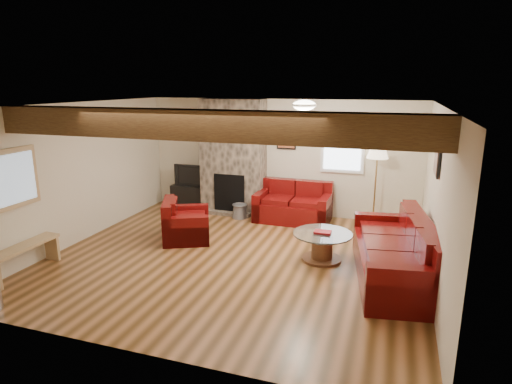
{
  "coord_description": "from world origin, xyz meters",
  "views": [
    {
      "loc": [
        2.39,
        -6.18,
        2.82
      ],
      "look_at": [
        0.22,
        0.4,
        1.05
      ],
      "focal_mm": 30.0,
      "sensor_mm": 36.0,
      "label": 1
    }
  ],
  "objects_px": {
    "armchair_red": "(186,220)",
    "television": "(193,175)",
    "sofa_three": "(394,250)",
    "loveseat": "(293,202)",
    "coffee_table": "(322,247)",
    "tv_cabinet": "(194,196)",
    "floor_lamp": "(377,155)"
  },
  "relations": [
    {
      "from": "armchair_red",
      "to": "television",
      "type": "relative_size",
      "value": 1.08
    },
    {
      "from": "sofa_three",
      "to": "loveseat",
      "type": "xyz_separation_m",
      "value": [
        -2.04,
        2.24,
        -0.05
      ]
    },
    {
      "from": "television",
      "to": "loveseat",
      "type": "bearing_deg",
      "value": -7.02
    },
    {
      "from": "sofa_three",
      "to": "coffee_table",
      "type": "xyz_separation_m",
      "value": [
        -1.11,
        0.36,
        -0.22
      ]
    },
    {
      "from": "loveseat",
      "to": "coffee_table",
      "type": "height_order",
      "value": "loveseat"
    },
    {
      "from": "coffee_table",
      "to": "loveseat",
      "type": "bearing_deg",
      "value": 116.57
    },
    {
      "from": "coffee_table",
      "to": "tv_cabinet",
      "type": "relative_size",
      "value": 0.93
    },
    {
      "from": "sofa_three",
      "to": "armchair_red",
      "type": "xyz_separation_m",
      "value": [
        -3.66,
        0.56,
        -0.08
      ]
    },
    {
      "from": "armchair_red",
      "to": "television",
      "type": "bearing_deg",
      "value": -2.39
    },
    {
      "from": "loveseat",
      "to": "floor_lamp",
      "type": "relative_size",
      "value": 0.92
    },
    {
      "from": "coffee_table",
      "to": "television",
      "type": "relative_size",
      "value": 1.11
    },
    {
      "from": "television",
      "to": "floor_lamp",
      "type": "distance_m",
      "value": 4.11
    },
    {
      "from": "loveseat",
      "to": "armchair_red",
      "type": "height_order",
      "value": "loveseat"
    },
    {
      "from": "armchair_red",
      "to": "coffee_table",
      "type": "bearing_deg",
      "value": -119.3
    },
    {
      "from": "armchair_red",
      "to": "floor_lamp",
      "type": "distance_m",
      "value": 3.95
    },
    {
      "from": "loveseat",
      "to": "tv_cabinet",
      "type": "bearing_deg",
      "value": 173.46
    },
    {
      "from": "coffee_table",
      "to": "television",
      "type": "height_order",
      "value": "television"
    },
    {
      "from": "armchair_red",
      "to": "coffee_table",
      "type": "distance_m",
      "value": 2.56
    },
    {
      "from": "armchair_red",
      "to": "tv_cabinet",
      "type": "bearing_deg",
      "value": -2.39
    },
    {
      "from": "armchair_red",
      "to": "floor_lamp",
      "type": "bearing_deg",
      "value": -83.2
    },
    {
      "from": "sofa_three",
      "to": "loveseat",
      "type": "relative_size",
      "value": 1.54
    },
    {
      "from": "sofa_three",
      "to": "tv_cabinet",
      "type": "xyz_separation_m",
      "value": [
        -4.48,
        2.54,
        -0.2
      ]
    },
    {
      "from": "loveseat",
      "to": "television",
      "type": "xyz_separation_m",
      "value": [
        -2.44,
        0.3,
        0.36
      ]
    },
    {
      "from": "armchair_red",
      "to": "tv_cabinet",
      "type": "xyz_separation_m",
      "value": [
        -0.82,
        1.98,
        -0.12
      ]
    },
    {
      "from": "loveseat",
      "to": "television",
      "type": "bearing_deg",
      "value": 173.46
    },
    {
      "from": "sofa_three",
      "to": "floor_lamp",
      "type": "height_order",
      "value": "floor_lamp"
    },
    {
      "from": "tv_cabinet",
      "to": "floor_lamp",
      "type": "bearing_deg",
      "value": 0.28
    },
    {
      "from": "coffee_table",
      "to": "television",
      "type": "xyz_separation_m",
      "value": [
        -3.37,
        2.18,
        0.53
      ]
    },
    {
      "from": "sofa_three",
      "to": "armchair_red",
      "type": "height_order",
      "value": "sofa_three"
    },
    {
      "from": "tv_cabinet",
      "to": "armchair_red",
      "type": "bearing_deg",
      "value": -67.49
    },
    {
      "from": "armchair_red",
      "to": "floor_lamp",
      "type": "height_order",
      "value": "floor_lamp"
    },
    {
      "from": "tv_cabinet",
      "to": "floor_lamp",
      "type": "height_order",
      "value": "floor_lamp"
    }
  ]
}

